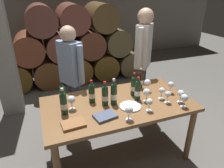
{
  "coord_description": "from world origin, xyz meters",
  "views": [
    {
      "loc": [
        -0.78,
        -1.87,
        1.95
      ],
      "look_at": [
        0.0,
        0.2,
        0.91
      ],
      "focal_mm": 32.61,
      "sensor_mm": 36.0,
      "label": 1
    }
  ],
  "objects": [
    {
      "name": "wine_glass_3",
      "position": [
        0.64,
        -0.34,
        0.87
      ],
      "size": [
        0.08,
        0.08,
        0.16
      ],
      "color": "white",
      "rests_on": "dining_table"
    },
    {
      "name": "wine_bottle_3",
      "position": [
        -0.06,
        -0.01,
        0.89
      ],
      "size": [
        0.07,
        0.07,
        0.31
      ],
      "color": "#19381E",
      "rests_on": "dining_table"
    },
    {
      "name": "wine_glass_8",
      "position": [
        0.45,
        0.14,
        0.87
      ],
      "size": [
        0.09,
        0.09,
        0.16
      ],
      "color": "white",
      "rests_on": "dining_table"
    },
    {
      "name": "wine_bottle_6",
      "position": [
        0.24,
        -0.01,
        0.89
      ],
      "size": [
        0.07,
        0.07,
        0.29
      ],
      "color": "#19381E",
      "rests_on": "dining_table"
    },
    {
      "name": "taster_seated_left",
      "position": [
        -0.4,
        0.72,
        0.92
      ],
      "size": [
        0.31,
        0.44,
        1.54
      ],
      "color": "#383842",
      "rests_on": "ground_plane"
    },
    {
      "name": "sommelier_presenting",
      "position": [
        0.71,
        0.75,
        1.04
      ],
      "size": [
        0.36,
        0.38,
        1.72
      ],
      "color": "#383842",
      "rests_on": "ground_plane"
    },
    {
      "name": "wine_bottle_7",
      "position": [
        0.25,
        0.11,
        0.89
      ],
      "size": [
        0.07,
        0.07,
        0.29
      ],
      "color": "#19381E",
      "rests_on": "dining_table"
    },
    {
      "name": "ground_plane",
      "position": [
        0.0,
        0.0,
        0.0
      ],
      "size": [
        14.0,
        14.0,
        0.0
      ],
      "primitive_type": "plane",
      "color": "#66635E"
    },
    {
      "name": "wine_bottle_5",
      "position": [
        -0.15,
        0.01,
        0.88
      ],
      "size": [
        0.07,
        0.07,
        0.29
      ],
      "color": "#19381E",
      "rests_on": "dining_table"
    },
    {
      "name": "tasting_notebook",
      "position": [
        -0.56,
        -0.24,
        0.77
      ],
      "size": [
        0.23,
        0.18,
        0.03
      ],
      "primitive_type": "cube",
      "rotation": [
        0.0,
        0.0,
        0.07
      ],
      "color": "#936038",
      "rests_on": "dining_table"
    },
    {
      "name": "wine_glass_7",
      "position": [
        0.24,
        -0.27,
        0.86
      ],
      "size": [
        0.07,
        0.07,
        0.15
      ],
      "color": "white",
      "rests_on": "dining_table"
    },
    {
      "name": "dining_table",
      "position": [
        0.0,
        0.0,
        0.67
      ],
      "size": [
        1.7,
        0.9,
        0.76
      ],
      "color": "brown",
      "rests_on": "ground_plane"
    },
    {
      "name": "wine_glass_9",
      "position": [
        0.53,
        -0.19,
        0.86
      ],
      "size": [
        0.07,
        0.07,
        0.14
      ],
      "color": "white",
      "rests_on": "dining_table"
    },
    {
      "name": "wine_bottle_1",
      "position": [
        0.42,
        0.27,
        0.88
      ],
      "size": [
        0.07,
        0.07,
        0.27
      ],
      "color": "black",
      "rests_on": "dining_table"
    },
    {
      "name": "wine_glass_1",
      "position": [
        0.32,
        -0.08,
        0.87
      ],
      "size": [
        0.09,
        0.09,
        0.16
      ],
      "color": "white",
      "rests_on": "dining_table"
    },
    {
      "name": "cellar_back_wall",
      "position": [
        0.0,
        4.2,
        1.4
      ],
      "size": [
        10.0,
        0.24,
        2.8
      ],
      "primitive_type": "cube",
      "color": "gray",
      "rests_on": "ground_plane"
    },
    {
      "name": "wine_glass_5",
      "position": [
        0.51,
        -0.09,
        0.86
      ],
      "size": [
        0.07,
        0.07,
        0.15
      ],
      "color": "white",
      "rests_on": "dining_table"
    },
    {
      "name": "wine_glass_6",
      "position": [
        -0.03,
        -0.35,
        0.87
      ],
      "size": [
        0.08,
        0.08,
        0.16
      ],
      "color": "white",
      "rests_on": "dining_table"
    },
    {
      "name": "wine_glass_4",
      "position": [
        0.67,
        -0.24,
        0.87
      ],
      "size": [
        0.08,
        0.08,
        0.15
      ],
      "color": "white",
      "rests_on": "dining_table"
    },
    {
      "name": "leather_ledger",
      "position": [
        -0.23,
        -0.23,
        0.77
      ],
      "size": [
        0.25,
        0.2,
        0.03
      ],
      "primitive_type": "cube",
      "rotation": [
        0.0,
        0.0,
        0.19
      ],
      "color": "#4C5670",
      "rests_on": "dining_table"
    },
    {
      "name": "wine_glass_0",
      "position": [
        0.7,
        -0.0,
        0.87
      ],
      "size": [
        0.08,
        0.08,
        0.15
      ],
      "color": "white",
      "rests_on": "dining_table"
    },
    {
      "name": "wine_glass_2",
      "position": [
        -0.52,
        0.05,
        0.87
      ],
      "size": [
        0.09,
        0.09,
        0.16
      ],
      "color": "white",
      "rests_on": "dining_table"
    },
    {
      "name": "wine_bottle_0",
      "position": [
        -0.61,
        -0.01,
        0.89
      ],
      "size": [
        0.07,
        0.07,
        0.3
      ],
      "color": "#19381E",
      "rests_on": "dining_table"
    },
    {
      "name": "wine_bottle_4",
      "position": [
        -0.59,
        0.18,
        0.88
      ],
      "size": [
        0.07,
        0.07,
        0.29
      ],
      "color": "#19381E",
      "rests_on": "dining_table"
    },
    {
      "name": "serving_plate",
      "position": [
        0.09,
        -0.13,
        0.77
      ],
      "size": [
        0.24,
        0.24,
        0.01
      ],
      "primitive_type": "cylinder",
      "color": "white",
      "rests_on": "dining_table"
    },
    {
      "name": "wine_bottle_2",
      "position": [
        -0.27,
        0.12,
        0.88
      ],
      "size": [
        0.07,
        0.07,
        0.27
      ],
      "color": "#19381E",
      "rests_on": "dining_table"
    },
    {
      "name": "barrel_stack",
      "position": [
        0.0,
        2.6,
        0.75
      ],
      "size": [
        3.12,
        0.9,
        1.69
      ],
      "color": "#503814",
      "rests_on": "ground_plane"
    }
  ]
}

